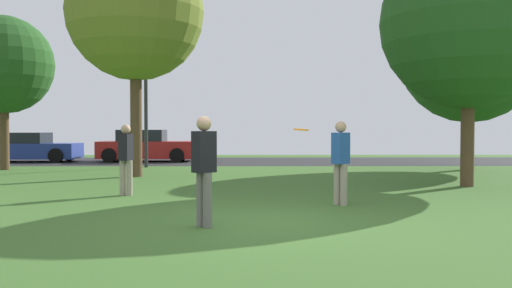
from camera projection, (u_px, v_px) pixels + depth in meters
ground_plane at (258, 223)px, 8.37m from camera, size 44.00×44.00×0.00m
road_strip at (254, 161)px, 24.36m from camera, size 44.00×6.40×0.01m
maple_tree_far at (469, 22)px, 13.60m from camera, size 4.49×4.49×6.49m
oak_tree_left at (135, 12)px, 16.42m from camera, size 4.24×4.24×7.23m
maple_tree_near at (470, 53)px, 19.19m from camera, size 5.05×5.05×6.77m
oak_tree_right at (4, 65)px, 19.21m from camera, size 3.54×3.54×5.59m
person_thrower at (341, 159)px, 10.33m from camera, size 0.38×0.38×1.64m
person_catcher at (204, 166)px, 8.00m from camera, size 0.38×0.38×1.68m
person_walking at (126, 157)px, 11.86m from camera, size 0.30×0.36×1.59m
frisbee_disc at (301, 130)px, 9.51m from camera, size 0.38×0.38×0.05m
parked_car_blue at (26, 148)px, 24.00m from camera, size 4.55×1.95×1.32m
parked_car_red at (146, 147)px, 24.26m from camera, size 4.27×1.96×1.45m
street_lamp_post at (146, 109)px, 20.47m from camera, size 0.14×0.14×4.50m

